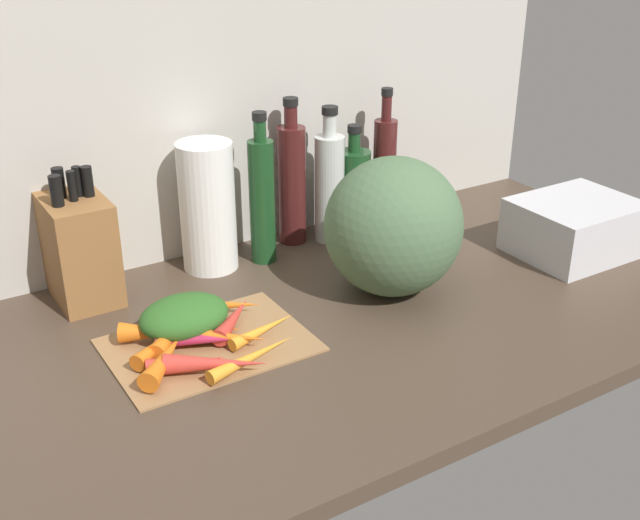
% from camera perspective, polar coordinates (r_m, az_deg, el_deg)
% --- Properties ---
extents(ground_plane, '(1.70, 0.80, 0.03)m').
position_cam_1_polar(ground_plane, '(1.40, -1.21, -5.11)').
color(ground_plane, '#47382B').
extents(wall_back, '(1.70, 0.03, 0.60)m').
position_cam_1_polar(wall_back, '(1.60, -8.50, 10.81)').
color(wall_back, '#BCB7AD').
rests_on(wall_back, ground_plane).
extents(cutting_board, '(0.33, 0.24, 0.01)m').
position_cam_1_polar(cutting_board, '(1.34, -8.04, -6.04)').
color(cutting_board, '#997047').
rests_on(cutting_board, ground_plane).
extents(carrot_0, '(0.14, 0.06, 0.02)m').
position_cam_1_polar(carrot_0, '(1.34, -4.12, -5.03)').
color(carrot_0, orange).
rests_on(carrot_0, cutting_board).
extents(carrot_1, '(0.12, 0.09, 0.03)m').
position_cam_1_polar(carrot_1, '(1.34, -11.90, -5.15)').
color(carrot_1, orange).
rests_on(carrot_1, cutting_board).
extents(carrot_2, '(0.14, 0.10, 0.03)m').
position_cam_1_polar(carrot_2, '(1.31, -8.55, -5.66)').
color(carrot_2, '#B2264C').
rests_on(carrot_2, cutting_board).
extents(carrot_3, '(0.15, 0.13, 0.03)m').
position_cam_1_polar(carrot_3, '(1.31, -7.45, -5.58)').
color(carrot_3, orange).
rests_on(carrot_3, cutting_board).
extents(carrot_4, '(0.17, 0.06, 0.02)m').
position_cam_1_polar(carrot_4, '(1.27, -4.92, -6.98)').
color(carrot_4, orange).
rests_on(carrot_4, cutting_board).
extents(carrot_5, '(0.09, 0.09, 0.02)m').
position_cam_1_polar(carrot_5, '(1.36, -7.82, -4.76)').
color(carrot_5, orange).
rests_on(carrot_5, cutting_board).
extents(carrot_6, '(0.11, 0.09, 0.03)m').
position_cam_1_polar(carrot_6, '(1.31, -11.69, -6.10)').
color(carrot_6, orange).
rests_on(carrot_6, cutting_board).
extents(carrot_7, '(0.13, 0.06, 0.02)m').
position_cam_1_polar(carrot_7, '(1.27, -9.66, -7.27)').
color(carrot_7, red).
rests_on(carrot_7, cutting_board).
extents(carrot_8, '(0.12, 0.13, 0.04)m').
position_cam_1_polar(carrot_8, '(1.27, -11.17, -7.00)').
color(carrot_8, orange).
rests_on(carrot_8, cutting_board).
extents(carrot_9, '(0.16, 0.11, 0.03)m').
position_cam_1_polar(carrot_9, '(1.25, -7.53, -7.44)').
color(carrot_9, red).
rests_on(carrot_9, cutting_board).
extents(carrot_10, '(0.12, 0.12, 0.03)m').
position_cam_1_polar(carrot_10, '(1.37, -6.28, -4.21)').
color(carrot_10, red).
rests_on(carrot_10, cutting_board).
extents(carrot_11, '(0.15, 0.15, 0.03)m').
position_cam_1_polar(carrot_11, '(1.36, -10.38, -4.72)').
color(carrot_11, orange).
rests_on(carrot_11, cutting_board).
extents(carrot_12, '(0.14, 0.09, 0.03)m').
position_cam_1_polar(carrot_12, '(1.41, -7.17, -3.29)').
color(carrot_12, orange).
rests_on(carrot_12, cutting_board).
extents(carrot_greens_pile, '(0.15, 0.12, 0.07)m').
position_cam_1_polar(carrot_greens_pile, '(1.35, -9.80, -4.04)').
color(carrot_greens_pile, '#2D6023').
rests_on(carrot_greens_pile, cutting_board).
extents(winter_squash, '(0.26, 0.25, 0.26)m').
position_cam_1_polar(winter_squash, '(1.46, 5.33, 2.42)').
color(winter_squash, '#4C6B47').
rests_on(winter_squash, ground_plane).
extents(knife_block, '(0.11, 0.16, 0.25)m').
position_cam_1_polar(knife_block, '(1.50, -17.01, 0.86)').
color(knife_block, '#8E5E33').
rests_on(knife_block, ground_plane).
extents(paper_towel_roll, '(0.11, 0.11, 0.26)m').
position_cam_1_polar(paper_towel_roll, '(1.56, -8.14, 3.83)').
color(paper_towel_roll, white).
rests_on(paper_towel_roll, ground_plane).
extents(bottle_0, '(0.05, 0.05, 0.31)m').
position_cam_1_polar(bottle_0, '(1.57, -4.21, 4.46)').
color(bottle_0, '#19421E').
rests_on(bottle_0, ground_plane).
extents(bottle_1, '(0.06, 0.06, 0.31)m').
position_cam_1_polar(bottle_1, '(1.66, -2.05, 5.66)').
color(bottle_1, '#471919').
rests_on(bottle_1, ground_plane).
extents(bottle_2, '(0.06, 0.06, 0.29)m').
position_cam_1_polar(bottle_2, '(1.67, 0.69, 5.42)').
color(bottle_2, silver).
rests_on(bottle_2, ground_plane).
extents(bottle_3, '(0.07, 0.07, 0.24)m').
position_cam_1_polar(bottle_3, '(1.74, 2.42, 5.16)').
color(bottle_3, '#19421E').
rests_on(bottle_3, ground_plane).
extents(bottle_4, '(0.05, 0.05, 0.31)m').
position_cam_1_polar(bottle_4, '(1.76, 4.68, 6.52)').
color(bottle_4, '#471919').
rests_on(bottle_4, ground_plane).
extents(dish_rack, '(0.24, 0.20, 0.11)m').
position_cam_1_polar(dish_rack, '(1.72, 17.95, 2.27)').
color(dish_rack, silver).
rests_on(dish_rack, ground_plane).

